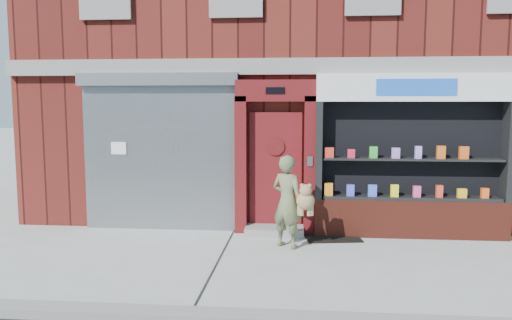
# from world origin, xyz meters

# --- Properties ---
(ground) EXTENTS (80.00, 80.00, 0.00)m
(ground) POSITION_xyz_m (0.00, 0.00, 0.00)
(ground) COLOR #9E9E99
(ground) RESTS_ON ground
(building) EXTENTS (12.00, 8.16, 8.00)m
(building) POSITION_xyz_m (-0.00, 5.99, 4.00)
(building) COLOR #4D1511
(building) RESTS_ON ground
(shutter_bay) EXTENTS (3.10, 0.30, 3.04)m
(shutter_bay) POSITION_xyz_m (-3.00, 1.93, 1.72)
(shutter_bay) COLOR gray
(shutter_bay) RESTS_ON ground
(red_door_bay) EXTENTS (1.52, 0.58, 2.90)m
(red_door_bay) POSITION_xyz_m (-0.75, 1.86, 1.46)
(red_door_bay) COLOR #490C0F
(red_door_bay) RESTS_ON ground
(pharmacy_bay) EXTENTS (3.50, 0.41, 3.00)m
(pharmacy_bay) POSITION_xyz_m (1.75, 1.81, 1.37)
(pharmacy_bay) COLOR maroon
(pharmacy_bay) RESTS_ON ground
(woman) EXTENTS (0.81, 0.63, 1.60)m
(woman) POSITION_xyz_m (-0.46, 0.89, 0.81)
(woman) COLOR #636B46
(woman) RESTS_ON ground
(doormat) EXTENTS (1.08, 0.83, 0.02)m
(doormat) POSITION_xyz_m (0.32, 1.55, 0.01)
(doormat) COLOR black
(doormat) RESTS_ON ground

